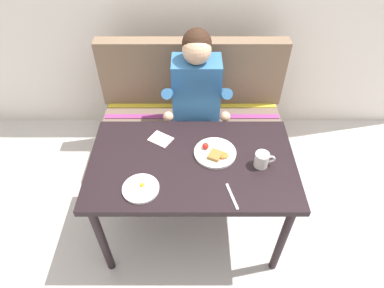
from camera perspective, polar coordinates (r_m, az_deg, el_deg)
ground_plane at (r=2.48m, az=0.01°, el=-14.39°), size 8.00×8.00×0.00m
table at (r=1.96m, az=0.01°, el=-4.60°), size 1.20×0.70×0.73m
couch at (r=2.72m, az=-0.04°, el=3.26°), size 1.44×0.56×1.00m
person at (r=2.33m, az=0.74°, el=8.00°), size 0.45×0.61×1.21m
plate_breakfast at (r=1.93m, az=4.03°, el=-1.52°), size 0.25×0.25×0.05m
plate_eggs at (r=1.78m, az=-8.89°, el=-7.65°), size 0.20×0.20×0.04m
coffee_mug at (r=1.88m, az=12.12°, el=-2.60°), size 0.12×0.08×0.09m
napkin at (r=2.03m, az=-5.48°, el=0.84°), size 0.17×0.16×0.01m
fork at (r=1.75m, az=7.04°, el=-9.01°), size 0.06×0.17×0.00m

